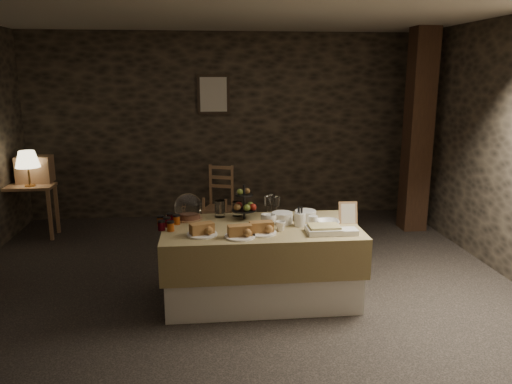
{
  "coord_description": "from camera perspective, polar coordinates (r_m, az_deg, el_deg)",
  "views": [
    {
      "loc": [
        -0.27,
        -4.61,
        2.03
      ],
      "look_at": [
        0.22,
        0.2,
        0.88
      ],
      "focal_mm": 35.0,
      "sensor_mm": 36.0,
      "label": 1
    }
  ],
  "objects": [
    {
      "name": "square_dish",
      "position": [
        4.35,
        10.56,
        -4.44
      ],
      "size": [
        0.14,
        0.14,
        0.04
      ],
      "primitive_type": "cube",
      "color": "white",
      "rests_on": "buffet_table"
    },
    {
      "name": "fruit_stand",
      "position": [
        4.67,
        -1.3,
        -1.57
      ],
      "size": [
        0.23,
        0.23,
        0.33
      ],
      "rotation": [
        0.0,
        0.0,
        -0.07
      ],
      "color": "black",
      "rests_on": "buffet_table"
    },
    {
      "name": "storage_jar_a",
      "position": [
        4.77,
        -4.16,
        -1.91
      ],
      "size": [
        0.1,
        0.1,
        0.16
      ],
      "primitive_type": "cylinder",
      "color": "white",
      "rests_on": "buffet_table"
    },
    {
      "name": "plate_stack_a",
      "position": [
        4.58,
        3.01,
        -2.96
      ],
      "size": [
        0.19,
        0.19,
        0.1
      ],
      "primitive_type": "cylinder",
      "color": "white",
      "rests_on": "buffet_table"
    },
    {
      "name": "storage_jar_b",
      "position": [
        4.8,
        -2.17,
        -1.93
      ],
      "size": [
        0.09,
        0.09,
        0.14
      ],
      "primitive_type": "cylinder",
      "color": "white",
      "rests_on": "buffet_table"
    },
    {
      "name": "bread_platter_center",
      "position": [
        4.19,
        -1.86,
        -4.66
      ],
      "size": [
        0.26,
        0.26,
        0.11
      ],
      "color": "white",
      "rests_on": "buffet_table"
    },
    {
      "name": "mug_d",
      "position": [
        4.53,
        6.53,
        -3.28
      ],
      "size": [
        0.08,
        0.08,
        0.09
      ],
      "primitive_type": "cylinder",
      "color": "white",
      "rests_on": "buffet_table"
    },
    {
      "name": "room_shell",
      "position": [
        4.65,
        -2.42,
        7.57
      ],
      "size": [
        5.52,
        5.02,
        2.6
      ],
      "color": "black",
      "rests_on": "ground"
    },
    {
      "name": "bowl",
      "position": [
        4.55,
        8.22,
        -3.52
      ],
      "size": [
        0.21,
        0.21,
        0.05
      ],
      "primitive_type": "imported",
      "rotation": [
        0.0,
        0.0,
        -0.02
      ],
      "color": "white",
      "rests_on": "buffet_table"
    },
    {
      "name": "menu_frame",
      "position": [
        4.64,
        10.47,
        -2.43
      ],
      "size": [
        0.17,
        0.08,
        0.22
      ],
      "primitive_type": "cube",
      "rotation": [
        -0.24,
        0.0,
        -0.05
      ],
      "color": "olive",
      "rests_on": "buffet_table"
    },
    {
      "name": "mug_c",
      "position": [
        4.54,
        1.14,
        -3.12
      ],
      "size": [
        0.09,
        0.09,
        0.09
      ],
      "primitive_type": "cylinder",
      "color": "white",
      "rests_on": "buffet_table"
    },
    {
      "name": "jam_jars",
      "position": [
        4.54,
        -10.05,
        -3.46
      ],
      "size": [
        0.2,
        0.32,
        0.07
      ],
      "color": "#4E0713",
      "rests_on": "buffet_table"
    },
    {
      "name": "timber_column",
      "position": [
        6.81,
        18.03,
        6.56
      ],
      "size": [
        0.3,
        0.3,
        2.6
      ],
      "primitive_type": "cube",
      "color": "black",
      "rests_on": "ground_plane"
    },
    {
      "name": "console_table",
      "position": [
        6.86,
        -24.57,
        -0.38
      ],
      "size": [
        0.63,
        0.36,
        0.67
      ],
      "color": "olive",
      "rests_on": "ground_plane"
    },
    {
      "name": "chair",
      "position": [
        6.95,
        -4.36,
        -0.65
      ],
      "size": [
        0.47,
        0.46,
        0.62
      ],
      "rotation": [
        0.0,
        0.0,
        -0.35
      ],
      "color": "olive",
      "rests_on": "ground_plane"
    },
    {
      "name": "ground_plane",
      "position": [
        5.05,
        -2.24,
        -10.35
      ],
      "size": [
        5.5,
        5.0,
        0.01
      ],
      "primitive_type": "cube",
      "color": "black",
      "rests_on": "ground"
    },
    {
      "name": "table_lamp",
      "position": [
        6.72,
        -24.68,
        3.38
      ],
      "size": [
        0.29,
        0.29,
        0.44
      ],
      "color": "#BA8038",
      "rests_on": "console_table"
    },
    {
      "name": "cup_a",
      "position": [
        4.51,
        1.57,
        -3.19
      ],
      "size": [
        0.17,
        0.17,
        0.1
      ],
      "primitive_type": "imported",
      "rotation": [
        0.0,
        0.0,
        -0.42
      ],
      "color": "white",
      "rests_on": "buffet_table"
    },
    {
      "name": "tart_dish",
      "position": [
        4.33,
        7.79,
        -4.26
      ],
      "size": [
        0.3,
        0.22,
        0.07
      ],
      "color": "white",
      "rests_on": "buffet_table"
    },
    {
      "name": "buffet_table",
      "position": [
        4.58,
        0.56,
        -7.46
      ],
      "size": [
        1.75,
        0.93,
        0.69
      ],
      "color": "silver",
      "rests_on": "ground_plane"
    },
    {
      "name": "plate_stack_b",
      "position": [
        4.71,
        5.67,
        -2.63
      ],
      "size": [
        0.2,
        0.2,
        0.08
      ],
      "primitive_type": "cylinder",
      "color": "white",
      "rests_on": "buffet_table"
    },
    {
      "name": "bread_platter_right",
      "position": [
        4.28,
        0.62,
        -4.24
      ],
      "size": [
        0.26,
        0.26,
        0.11
      ],
      "color": "white",
      "rests_on": "buffet_table"
    },
    {
      "name": "cutlery_holder",
      "position": [
        4.5,
        5.05,
        -3.14
      ],
      "size": [
        0.1,
        0.1,
        0.12
      ],
      "primitive_type": "cylinder",
      "color": "white",
      "rests_on": "buffet_table"
    },
    {
      "name": "wine_rack",
      "position": [
        6.96,
        -23.96,
        2.39
      ],
      "size": [
        0.42,
        0.26,
        0.34
      ],
      "primitive_type": "cube",
      "color": "olive",
      "rests_on": "console_table"
    },
    {
      "name": "framed_picture",
      "position": [
        7.09,
        -4.89,
        11.05
      ],
      "size": [
        0.45,
        0.04,
        0.55
      ],
      "color": "#2D2218",
      "rests_on": "room_shell"
    },
    {
      "name": "cup_b",
      "position": [
        4.36,
        2.81,
        -3.9
      ],
      "size": [
        0.11,
        0.11,
        0.08
      ],
      "primitive_type": "imported",
      "rotation": [
        0.0,
        0.0,
        -0.33
      ],
      "color": "white",
      "rests_on": "buffet_table"
    },
    {
      "name": "bread_platter_left",
      "position": [
        4.26,
        -6.19,
        -4.41
      ],
      "size": [
        0.26,
        0.26,
        0.11
      ],
      "color": "white",
      "rests_on": "buffet_table"
    },
    {
      "name": "cake_dome",
      "position": [
        4.72,
        -7.76,
        -1.88
      ],
      "size": [
        0.26,
        0.26,
        0.26
      ],
      "color": "olive",
      "rests_on": "buffet_table"
    }
  ]
}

